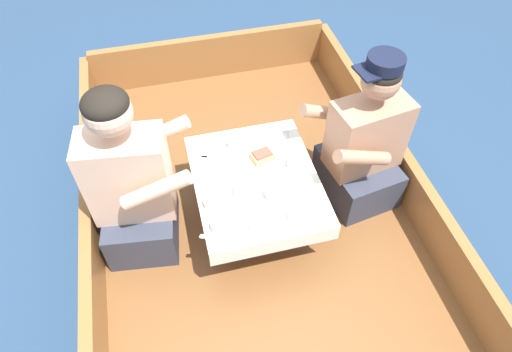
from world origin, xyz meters
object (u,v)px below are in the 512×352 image
object	(u,v)px
sandwich	(262,156)
tin_can	(240,192)
person_port	(133,188)
coffee_cup_center	(235,142)
coffee_cup_starboard	(274,193)
person_starboard	(363,147)
coffee_cup_port	(295,162)

from	to	relation	value
sandwich	tin_can	world-z (taller)	sandwich
person_port	sandwich	size ratio (longest dim) A/B	7.75
sandwich	coffee_cup_center	world-z (taller)	coffee_cup_center
person_port	coffee_cup_starboard	world-z (taller)	person_port
person_port	sandwich	world-z (taller)	person_port
person_port	coffee_cup_starboard	distance (m)	0.70
tin_can	person_starboard	bearing A→B (deg)	11.03
sandwich	coffee_cup_center	xyz separation A→B (m)	(-0.12, 0.14, 0.00)
person_starboard	coffee_cup_starboard	distance (m)	0.60
person_port	sandwich	xyz separation A→B (m)	(0.69, 0.08, -0.03)
coffee_cup_port	tin_can	size ratio (longest dim) A/B	1.56
coffee_cup_port	tin_can	distance (m)	0.35
coffee_cup_center	tin_can	bearing A→B (deg)	-97.84
coffee_cup_starboard	tin_can	size ratio (longest dim) A/B	1.57
person_starboard	coffee_cup_center	world-z (taller)	person_starboard
coffee_cup_port	coffee_cup_center	size ratio (longest dim) A/B	1.06
coffee_cup_center	tin_can	world-z (taller)	coffee_cup_center
tin_can	coffee_cup_center	bearing A→B (deg)	82.16
sandwich	coffee_cup_center	bearing A→B (deg)	131.27
coffee_cup_starboard	tin_can	xyz separation A→B (m)	(-0.16, 0.06, -0.01)
person_starboard	tin_can	distance (m)	0.74
sandwich	person_starboard	bearing A→B (deg)	-6.83
coffee_cup_center	tin_can	size ratio (longest dim) A/B	1.47
sandwich	coffee_cup_port	xyz separation A→B (m)	(0.16, -0.09, -0.00)
coffee_cup_port	person_port	bearing A→B (deg)	179.80
sandwich	coffee_cup_starboard	size ratio (longest dim) A/B	1.25
person_starboard	coffee_cup_port	xyz separation A→B (m)	(-0.40, -0.02, 0.01)
person_port	sandwich	bearing A→B (deg)	14.35
sandwich	tin_can	size ratio (longest dim) A/B	1.96
tin_can	coffee_cup_port	bearing A→B (deg)	20.46
coffee_cup_port	coffee_cup_starboard	xyz separation A→B (m)	(-0.17, -0.18, 0.00)
person_starboard	sandwich	size ratio (longest dim) A/B	7.35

